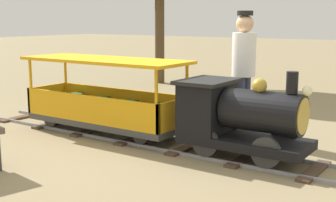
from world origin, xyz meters
name	(u,v)px	position (x,y,z in m)	size (l,w,h in m)	color
ground_plane	(153,143)	(0.00, 0.00, 0.00)	(60.00, 60.00, 0.00)	#8C7A56
track	(160,143)	(0.00, 0.11, 0.02)	(0.75, 6.05, 0.04)	gray
locomotive	(237,116)	(0.00, 1.14, 0.48)	(0.71, 1.45, 0.96)	black
passenger_car	(105,103)	(0.00, -0.79, 0.42)	(0.81, 2.35, 0.97)	#3F3F3F
conductor_person	(244,64)	(-0.87, 0.79, 0.96)	(0.30, 0.30, 1.62)	#282D47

